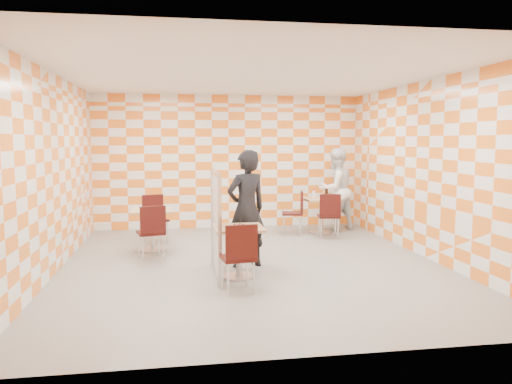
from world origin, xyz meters
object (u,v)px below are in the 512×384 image
main_table (239,243)px  sport_bottle (314,194)px  chair_empty_near (152,228)px  chair_second_front (329,212)px  man_white (336,190)px  chair_empty_far (155,215)px  chair_main_front (240,253)px  man_dark (246,209)px  empty_table (152,223)px  second_table (321,209)px  partition (216,223)px  soda_bottle (327,193)px  chair_second_side (297,209)px

main_table → sport_bottle: sport_bottle is taller
chair_empty_near → chair_second_front: bearing=20.4°
main_table → man_white: 4.33m
main_table → chair_empty_far: 3.08m
chair_main_front → man_dark: man_dark is taller
man_dark → man_white: size_ratio=1.01×
sport_bottle → chair_empty_far: bearing=-171.4°
empty_table → chair_empty_near: bearing=-86.9°
chair_empty_near → empty_table: bearing=93.1°
second_table → partition: bearing=-129.5°
empty_table → man_dark: (1.53, -1.39, 0.41)m
chair_empty_near → soda_bottle: soda_bottle is taller
main_table → soda_bottle: size_ratio=3.26×
man_white → sport_bottle: size_ratio=9.09×
second_table → chair_second_front: (-0.02, -0.66, 0.04)m
main_table → chair_empty_near: 1.80m
partition → chair_main_front: bearing=-76.1°
chair_second_front → soda_bottle: (0.16, 0.72, 0.31)m
chair_empty_near → man_white: 4.47m
chair_empty_near → chair_empty_far: size_ratio=1.00×
sport_bottle → chair_second_front: bearing=-81.3°
chair_main_front → soda_bottle: soda_bottle is taller
chair_second_front → partition: 3.43m
empty_table → man_dark: size_ratio=0.41×
chair_main_front → chair_second_front: 3.98m
chair_second_side → chair_empty_near: 3.45m
main_table → chair_main_front: size_ratio=0.81×
main_table → man_white: size_ratio=0.41×
chair_empty_near → partition: (0.98, -1.08, 0.25)m
chair_second_front → chair_second_side: size_ratio=1.00×
main_table → soda_bottle: (2.31, 3.25, 0.34)m
man_white → chair_second_side: bearing=-2.6°
chair_second_front → chair_second_side: (-0.54, 0.57, 0.00)m
chair_main_front → sport_bottle: size_ratio=4.62×
second_table → chair_main_front: chair_main_front is taller
chair_empty_far → man_dark: bearing=-55.2°
second_table → chair_second_side: bearing=-171.0°
empty_table → chair_empty_far: size_ratio=0.81×
chair_second_front → sport_bottle: (-0.12, 0.76, 0.29)m
soda_bottle → chair_second_front: bearing=-102.5°
partition → man_dark: 0.69m
chair_empty_near → man_white: man_white is taller
empty_table → partition: partition is taller
empty_table → sport_bottle: sport_bottle is taller
second_table → sport_bottle: sport_bottle is taller
soda_bottle → chair_second_side: bearing=-168.0°
empty_table → chair_second_front: chair_second_front is taller
main_table → second_table: (2.18, 3.19, 0.00)m
chair_empty_far → man_dark: 2.67m
man_dark → man_white: man_dark is taller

